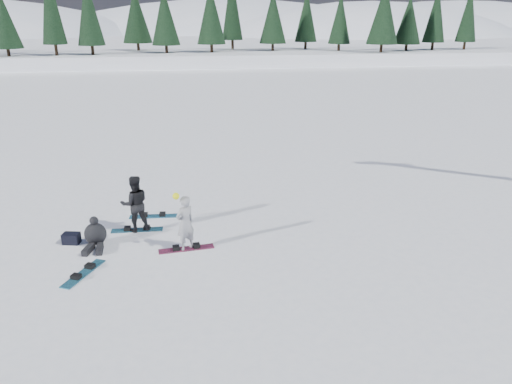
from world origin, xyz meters
TOP-DOWN VIEW (x-y plane):
  - ground at (0.00, 0.00)m, footprint 420.00×420.00m
  - alpine_backdrop at (-11.72, 189.18)m, footprint 412.50×227.00m
  - snowboarder_woman at (-1.49, 0.84)m, footprint 0.67×0.64m
  - snowboarder_man at (-2.90, 2.34)m, footprint 0.94×0.79m
  - seated_rider at (-3.95, 1.46)m, footprint 0.65×1.02m
  - gear_bag at (-4.65, 1.72)m, footprint 0.51×0.39m
  - snowboard_woman at (-1.48, 0.84)m, footprint 1.52×0.44m
  - snowboard_man at (-2.90, 2.34)m, footprint 1.51×0.33m
  - snowboard_loose_c at (-2.46, 3.35)m, footprint 1.52×0.38m
  - snowboard_loose_a at (-4.03, -0.15)m, footprint 0.91×1.47m

SIDE VIEW (x-z plane):
  - alpine_backdrop at x=-11.72m, z-range -40.58..12.62m
  - ground at x=0.00m, z-range 0.00..0.00m
  - snowboard_woman at x=-1.48m, z-range 0.00..0.03m
  - snowboard_man at x=-2.90m, z-range 0.00..0.03m
  - snowboard_loose_c at x=-2.46m, z-range 0.00..0.03m
  - snowboard_loose_a at x=-4.03m, z-range 0.00..0.03m
  - gear_bag at x=-4.65m, z-range 0.00..0.30m
  - seated_rider at x=-3.95m, z-range -0.10..0.75m
  - snowboarder_woman at x=-1.49m, z-range -0.06..1.63m
  - snowboarder_man at x=-2.90m, z-range 0.00..1.69m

